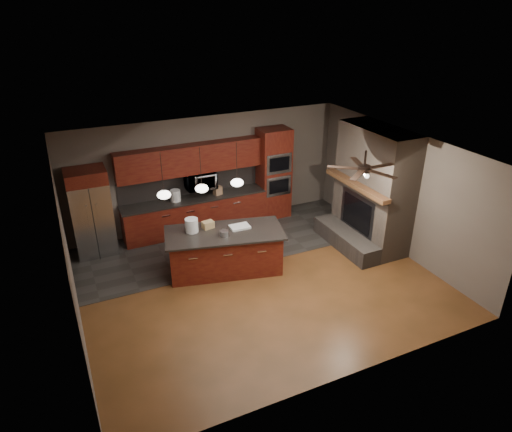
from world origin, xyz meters
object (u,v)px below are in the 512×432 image
oven_tower (274,174)px  counter_box (218,190)px  kitchen_island (225,251)px  counter_bucket (175,196)px  paint_can (224,233)px  cardboard_box (208,225)px  refrigerator (91,213)px  paint_tray (240,227)px  microwave (200,181)px  white_bucket (192,225)px

oven_tower → counter_box: size_ratio=11.22×
kitchen_island → counter_bucket: size_ratio=9.51×
paint_can → cardboard_box: cardboard_box is taller
refrigerator → paint_tray: 3.37m
microwave → counter_bucket: (-0.66, -0.05, -0.26)m
refrigerator → paint_tray: bearing=-34.3°
cardboard_box → counter_box: (0.84, 1.66, 0.01)m
kitchen_island → white_bucket: size_ratio=9.04×
kitchen_island → counter_box: 2.13m
paint_tray → counter_bucket: bearing=114.3°
kitchen_island → counter_box: bearing=86.8°
paint_can → paint_tray: (0.44, 0.21, -0.04)m
oven_tower → counter_box: 1.59m
oven_tower → paint_tray: oven_tower is taller
refrigerator → counter_box: (3.01, 0.03, -0.00)m
kitchen_island → paint_tray: paint_tray is taller
paint_tray → counter_box: size_ratio=1.94×
counter_bucket → paint_tray: bearing=-67.1°
microwave → cardboard_box: size_ratio=3.13×
oven_tower → microwave: size_ratio=3.25×
white_bucket → cardboard_box: white_bucket is taller
oven_tower → cardboard_box: 2.96m
paint_tray → microwave: bearing=96.4°
white_bucket → paint_can: (0.54, -0.46, -0.09)m
refrigerator → counter_bucket: refrigerator is taller
counter_box → counter_bucket: bearing=161.9°
paint_tray → counter_box: counter_box is taller
white_bucket → paint_tray: size_ratio=0.71×
kitchen_island → counter_bucket: counter_bucket is taller
counter_box → kitchen_island: bearing=-122.2°
paint_can → counter_bucket: (-0.40, 2.19, 0.06)m
paint_tray → counter_box: bearing=84.8°
counter_bucket → microwave: bearing=4.3°
cardboard_box → counter_box: size_ratio=1.10×
refrigerator → paint_tray: refrigerator is taller
refrigerator → counter_box: size_ratio=9.53×
refrigerator → counter_box: refrigerator is taller
white_bucket → paint_tray: 1.02m
microwave → refrigerator: bearing=-177.1°
white_bucket → paint_tray: bearing=-14.4°
cardboard_box → counter_box: counter_box is taller
kitchen_island → white_bucket: (-0.61, 0.30, 0.60)m
paint_tray → cardboard_box: cardboard_box is taller
kitchen_island → paint_can: bearing=-98.3°
refrigerator → white_bucket: bearing=-42.4°
cardboard_box → counter_bucket: size_ratio=0.84×
refrigerator → paint_tray: size_ratio=4.90×
white_bucket → counter_bucket: 1.74m
paint_tray → white_bucket: bearing=167.0°
counter_box → oven_tower: bearing=-13.9°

